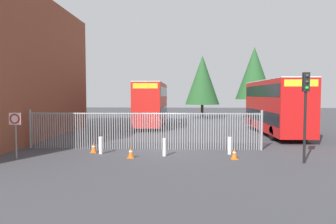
# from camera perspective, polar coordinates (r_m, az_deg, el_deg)

# --- Properties ---
(ground_plane) EXTENTS (100.00, 100.00, 0.00)m
(ground_plane) POSITION_cam_1_polar(r_m,az_deg,el_deg) (26.20, 0.44, -3.87)
(ground_plane) COLOR #3D3D42
(palisade_fence) EXTENTS (14.01, 0.14, 2.35)m
(palisade_fence) POSITION_cam_1_polar(r_m,az_deg,el_deg) (18.24, -4.55, -3.28)
(palisade_fence) COLOR gray
(palisade_fence) RESTS_ON ground
(double_decker_bus_near_gate) EXTENTS (2.54, 10.81, 4.42)m
(double_decker_bus_near_gate) POSITION_cam_1_polar(r_m,az_deg,el_deg) (26.33, 19.40, 1.27)
(double_decker_bus_near_gate) COLOR red
(double_decker_bus_near_gate) RESTS_ON ground
(double_decker_bus_behind_fence_left) EXTENTS (2.54, 10.81, 4.42)m
(double_decker_bus_behind_fence_left) POSITION_cam_1_polar(r_m,az_deg,el_deg) (31.29, -3.04, 1.75)
(double_decker_bus_behind_fence_left) COLOR red
(double_decker_bus_behind_fence_left) RESTS_ON ground
(bollard_near_left) EXTENTS (0.20, 0.20, 0.95)m
(bollard_near_left) POSITION_cam_1_polar(r_m,az_deg,el_deg) (17.24, -12.45, -6.10)
(bollard_near_left) COLOR silver
(bollard_near_left) RESTS_ON ground
(bollard_center_front) EXTENTS (0.20, 0.20, 0.95)m
(bollard_center_front) POSITION_cam_1_polar(r_m,az_deg,el_deg) (16.26, -0.67, -6.59)
(bollard_center_front) COLOR silver
(bollard_center_front) RESTS_ON ground
(bollard_near_right) EXTENTS (0.20, 0.20, 0.95)m
(bollard_near_right) POSITION_cam_1_polar(r_m,az_deg,el_deg) (17.07, 11.46, -6.18)
(bollard_near_right) COLOR silver
(bollard_near_right) RESTS_ON ground
(traffic_cone_by_gate) EXTENTS (0.34, 0.34, 0.59)m
(traffic_cone_by_gate) POSITION_cam_1_polar(r_m,az_deg,el_deg) (15.93, -6.96, -7.50)
(traffic_cone_by_gate) COLOR orange
(traffic_cone_by_gate) RESTS_ON ground
(traffic_cone_mid_forecourt) EXTENTS (0.34, 0.34, 0.59)m
(traffic_cone_mid_forecourt) POSITION_cam_1_polar(r_m,az_deg,el_deg) (15.88, 12.29, -7.58)
(traffic_cone_mid_forecourt) COLOR orange
(traffic_cone_mid_forecourt) RESTS_ON ground
(traffic_cone_near_kerb) EXTENTS (0.34, 0.34, 0.59)m
(traffic_cone_near_kerb) POSITION_cam_1_polar(r_m,az_deg,el_deg) (17.75, -13.72, -6.46)
(traffic_cone_near_kerb) COLOR orange
(traffic_cone_near_kerb) RESTS_ON ground
(speed_limit_sign_post) EXTENTS (0.60, 0.14, 2.40)m
(speed_limit_sign_post) POSITION_cam_1_polar(r_m,az_deg,el_deg) (17.12, -26.67, -2.05)
(speed_limit_sign_post) COLOR slate
(speed_limit_sign_post) RESTS_ON ground
(traffic_light_kerbside) EXTENTS (0.28, 0.33, 4.30)m
(traffic_light_kerbside) POSITION_cam_1_polar(r_m,az_deg,el_deg) (15.72, 24.33, 1.98)
(traffic_light_kerbside) COLOR black
(traffic_light_kerbside) RESTS_ON ground
(tree_tall_back) EXTENTS (4.63, 4.63, 8.54)m
(tree_tall_back) POSITION_cam_1_polar(r_m,az_deg,el_deg) (41.68, 6.44, 5.97)
(tree_tall_back) COLOR #4C3823
(tree_tall_back) RESTS_ON ground
(tree_short_side) EXTENTS (5.01, 5.01, 9.77)m
(tree_short_side) POSITION_cam_1_polar(r_m,az_deg,el_deg) (43.72, 15.82, 7.00)
(tree_short_side) COLOR #4C3823
(tree_short_side) RESTS_ON ground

